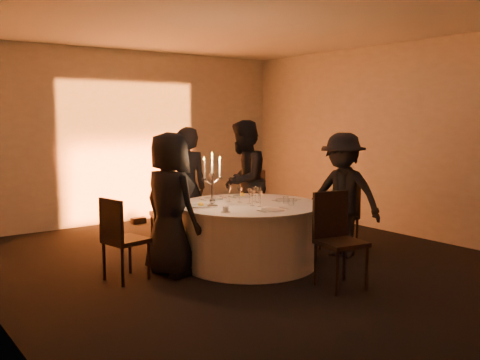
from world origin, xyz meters
TOP-DOWN VIEW (x-y plane):
  - floor at (0.00, 0.00)m, footprint 7.00×7.00m
  - ceiling at (0.00, 0.00)m, footprint 7.00×7.00m
  - wall_back at (0.00, 3.50)m, footprint 7.00×0.00m
  - wall_right at (3.00, 0.00)m, footprint 0.00×7.00m
  - uplighter_fixture at (0.00, 3.20)m, footprint 0.25×0.12m
  - banquet_table at (0.00, 0.00)m, footprint 1.80×1.80m
  - chair_left at (-1.61, 0.29)m, footprint 0.49×0.49m
  - chair_back_left at (-0.46, 1.27)m, footprint 0.55×0.55m
  - chair_back_right at (1.12, 1.36)m, footprint 0.61×0.61m
  - chair_right at (1.52, -0.15)m, footprint 0.46×0.46m
  - chair_front at (0.24, -1.25)m, footprint 0.52×0.52m
  - guest_left at (-1.02, 0.18)m, footprint 0.67×0.90m
  - guest_back_left at (-0.24, 1.15)m, footprint 0.69×0.53m
  - guest_back_right at (0.69, 1.05)m, footprint 1.11×1.05m
  - guest_right at (1.23, -0.42)m, footprint 0.92×1.20m
  - plate_left at (-0.59, 0.19)m, footprint 0.36×0.29m
  - plate_back_left at (-0.15, 0.60)m, footprint 0.36×0.25m
  - plate_back_right at (0.28, 0.53)m, footprint 0.35×0.25m
  - plate_right at (0.55, -0.07)m, footprint 0.36×0.28m
  - plate_front at (-0.07, -0.53)m, footprint 0.36×0.27m
  - coffee_cup at (-0.58, -0.31)m, footprint 0.11×0.11m
  - candelabra at (-0.50, 0.08)m, footprint 0.28×0.13m
  - wine_glass_a at (-0.11, 0.29)m, footprint 0.07×0.07m
  - wine_glass_b at (-0.07, -0.14)m, footprint 0.07×0.07m
  - wine_glass_c at (0.16, 0.09)m, footprint 0.07×0.07m
  - wine_glass_d at (-0.04, 0.16)m, footprint 0.07×0.07m
  - wine_glass_e at (0.14, -0.01)m, footprint 0.07×0.07m
  - wine_glass_f at (-0.03, -0.25)m, footprint 0.07×0.07m
  - wine_glass_g at (0.00, 0.00)m, footprint 0.07×0.07m
  - tumbler_a at (0.34, -0.40)m, footprint 0.07×0.07m
  - tumbler_b at (0.37, -0.27)m, footprint 0.07×0.07m

SIDE VIEW (x-z plane):
  - floor at x=0.00m, z-range 0.00..0.00m
  - uplighter_fixture at x=0.00m, z-range 0.00..0.10m
  - banquet_table at x=0.00m, z-range 0.00..0.77m
  - chair_left at x=-1.61m, z-range 0.06..1.01m
  - chair_right at x=1.52m, z-range 0.06..1.02m
  - chair_back_right at x=1.12m, z-range 0.06..1.06m
  - chair_back_left at x=-0.46m, z-range 0.06..1.07m
  - chair_front at x=0.24m, z-range 0.07..1.10m
  - plate_back_left at x=-0.15m, z-range 0.77..0.78m
  - plate_front at x=-0.07m, z-range 0.77..0.78m
  - plate_right at x=0.55m, z-range 0.77..0.78m
  - plate_left at x=-0.59m, z-range 0.74..0.83m
  - plate_back_right at x=0.28m, z-range 0.75..0.83m
  - coffee_cup at x=-0.58m, z-range 0.77..0.83m
  - tumbler_a at x=0.34m, z-range 0.77..0.86m
  - tumbler_b at x=0.37m, z-range 0.77..0.86m
  - guest_right at x=1.23m, z-range 0.00..1.64m
  - guest_left at x=-1.02m, z-range 0.00..1.68m
  - guest_back_left at x=-0.24m, z-range 0.00..1.71m
  - guest_back_right at x=0.69m, z-range 0.00..1.80m
  - wine_glass_a at x=-0.11m, z-range 0.81..1.00m
  - wine_glass_b at x=-0.07m, z-range 0.81..1.00m
  - wine_glass_c at x=0.16m, z-range 0.81..1.00m
  - wine_glass_d at x=-0.04m, z-range 0.81..1.00m
  - wine_glass_e at x=0.14m, z-range 0.81..1.00m
  - wine_glass_f at x=-0.03m, z-range 0.81..1.00m
  - wine_glass_g at x=0.00m, z-range 0.81..1.00m
  - candelabra at x=-0.50m, z-range 0.67..1.33m
  - wall_back at x=0.00m, z-range -2.00..5.00m
  - wall_right at x=3.00m, z-range -2.00..5.00m
  - ceiling at x=0.00m, z-range 3.00..3.00m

